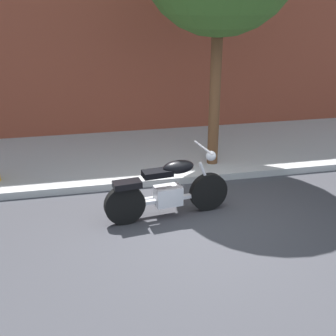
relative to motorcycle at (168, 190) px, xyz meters
The scene contains 3 objects.
ground_plane 0.85m from the motorcycle, 33.66° to the right, with size 60.00×60.00×0.00m, color #38383D.
sidewalk 2.98m from the motorcycle, 78.52° to the left, with size 25.15×3.37×0.14m, color #ACACAC.
motorcycle is the anchor object (origin of this frame).
Camera 1 is at (-1.96, -5.85, 3.42)m, focal length 45.90 mm.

